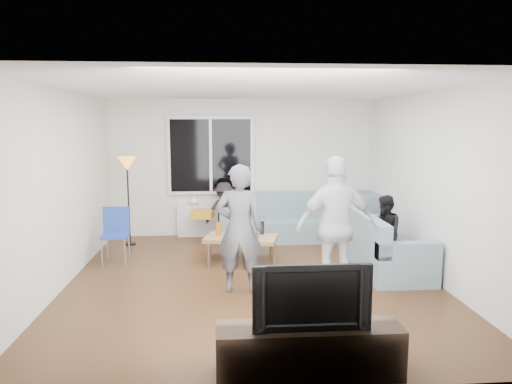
{
  "coord_description": "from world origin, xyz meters",
  "views": [
    {
      "loc": [
        -0.42,
        -6.31,
        2.17
      ],
      "look_at": [
        0.1,
        0.6,
        1.15
      ],
      "focal_mm": 33.33,
      "sensor_mm": 36.0,
      "label": 1
    }
  ],
  "objects": [
    {
      "name": "bottle_a",
      "position": [
        -0.46,
        1.01,
        0.51
      ],
      "size": [
        0.07,
        0.07,
        0.22
      ],
      "primitive_type": "cylinder",
      "color": "#BC730B",
      "rests_on": "coffee_table"
    },
    {
      "name": "radiator",
      "position": [
        -0.6,
        2.65,
        0.31
      ],
      "size": [
        1.3,
        0.12,
        0.62
      ],
      "primitive_type": "cube",
      "color": "silver",
      "rests_on": "floor"
    },
    {
      "name": "potted_plant",
      "position": [
        -0.31,
        2.62,
        0.81
      ],
      "size": [
        0.21,
        0.17,
        0.37
      ],
      "primitive_type": "imported",
      "rotation": [
        0.0,
        0.0,
        -0.02
      ],
      "color": "#2B5A24",
      "rests_on": "radiator"
    },
    {
      "name": "wall_right",
      "position": [
        2.52,
        0.0,
        1.3
      ],
      "size": [
        0.04,
        5.5,
        2.6
      ],
      "primitive_type": "cube",
      "color": "silver",
      "rests_on": "ground"
    },
    {
      "name": "television",
      "position": [
        0.33,
        -2.5,
        0.73
      ],
      "size": [
        1.0,
        0.13,
        0.58
      ],
      "primitive_type": "imported",
      "color": "black",
      "rests_on": "tv_console"
    },
    {
      "name": "spectator_back",
      "position": [
        -0.36,
        2.3,
        0.54
      ],
      "size": [
        0.78,
        0.56,
        1.08
      ],
      "primitive_type": "imported",
      "rotation": [
        0.0,
        0.0,
        0.25
      ],
      "color": "black",
      "rests_on": "floor"
    },
    {
      "name": "floor",
      "position": [
        0.0,
        0.0,
        -0.02
      ],
      "size": [
        5.0,
        5.5,
        0.04
      ],
      "primitive_type": "cube",
      "color": "#56351C",
      "rests_on": "ground"
    },
    {
      "name": "spectator_right",
      "position": [
        2.02,
        0.45,
        0.55
      ],
      "size": [
        0.42,
        0.54,
        1.1
      ],
      "primitive_type": "imported",
      "rotation": [
        0.0,
        0.0,
        -1.58
      ],
      "color": "black",
      "rests_on": "floor"
    },
    {
      "name": "bottle_e",
      "position": [
        0.23,
        1.06,
        0.51
      ],
      "size": [
        0.07,
        0.07,
        0.21
      ],
      "primitive_type": "cylinder",
      "color": "black",
      "rests_on": "coffee_table"
    },
    {
      "name": "sofa_right_section",
      "position": [
        2.02,
        0.45,
        0.42
      ],
      "size": [
        2.0,
        0.85,
        0.85
      ],
      "primitive_type": null,
      "rotation": [
        0.0,
        0.0,
        1.57
      ],
      "color": "slate",
      "rests_on": "floor"
    },
    {
      "name": "player_right",
      "position": [
        1.03,
        -0.57,
        0.88
      ],
      "size": [
        1.07,
        0.52,
        1.76
      ],
      "primitive_type": "imported",
      "rotation": [
        0.0,
        0.0,
        3.23
      ],
      "color": "silver",
      "rests_on": "floor"
    },
    {
      "name": "window_mullion",
      "position": [
        -0.6,
        2.64,
        1.55
      ],
      "size": [
        0.05,
        0.03,
        1.35
      ],
      "primitive_type": "cube",
      "color": "white",
      "rests_on": "window_frame"
    },
    {
      "name": "sofa_back_section",
      "position": [
        0.7,
        2.27,
        0.42
      ],
      "size": [
        2.3,
        0.85,
        0.85
      ],
      "primitive_type": null,
      "color": "slate",
      "rests_on": "floor"
    },
    {
      "name": "floor_lamp",
      "position": [
        -2.05,
        2.11,
        0.78
      ],
      "size": [
        0.32,
        0.32,
        1.56
      ],
      "primitive_type": null,
      "color": "orange",
      "rests_on": "floor"
    },
    {
      "name": "vase",
      "position": [
        -0.93,
        2.62,
        0.71
      ],
      "size": [
        0.21,
        0.21,
        0.18
      ],
      "primitive_type": "imported",
      "rotation": [
        0.0,
        0.0,
        0.28
      ],
      "color": "white",
      "rests_on": "radiator"
    },
    {
      "name": "player_left",
      "position": [
        -0.19,
        -0.41,
        0.83
      ],
      "size": [
        0.64,
        0.45,
        1.66
      ],
      "primitive_type": "imported",
      "rotation": [
        0.0,
        0.0,
        3.05
      ],
      "color": "#4D4E53",
      "rests_on": "floor"
    },
    {
      "name": "sofa_corner",
      "position": [
        2.26,
        2.27,
        0.42
      ],
      "size": [
        0.85,
        0.85,
        0.85
      ],
      "primitive_type": "cube",
      "color": "slate",
      "rests_on": "floor"
    },
    {
      "name": "ceiling",
      "position": [
        0.0,
        0.0,
        2.62
      ],
      "size": [
        5.0,
        5.5,
        0.04
      ],
      "primitive_type": "cube",
      "color": "white",
      "rests_on": "ground"
    },
    {
      "name": "wall_back",
      "position": [
        0.0,
        2.77,
        1.3
      ],
      "size": [
        5.0,
        0.04,
        2.6
      ],
      "primitive_type": "cube",
      "color": "silver",
      "rests_on": "ground"
    },
    {
      "name": "window_frame",
      "position": [
        -0.6,
        2.69,
        1.55
      ],
      "size": [
        1.62,
        0.06,
        1.47
      ],
      "primitive_type": "cube",
      "color": "white",
      "rests_on": "wall_back"
    },
    {
      "name": "cushion_yellow",
      "position": [
        -0.76,
        2.25,
        0.51
      ],
      "size": [
        0.43,
        0.39,
        0.14
      ],
      "primitive_type": "cube",
      "rotation": [
        0.0,
        0.0,
        -0.19
      ],
      "color": "gold",
      "rests_on": "sofa_back_section"
    },
    {
      "name": "wall_left",
      "position": [
        -2.52,
        0.0,
        1.3
      ],
      "size": [
        0.04,
        5.5,
        2.6
      ],
      "primitive_type": "cube",
      "color": "silver",
      "rests_on": "ground"
    },
    {
      "name": "cushion_red",
      "position": [
        -0.07,
        2.33,
        0.51
      ],
      "size": [
        0.44,
        0.4,
        0.13
      ],
      "primitive_type": "cube",
      "rotation": [
        0.0,
        0.0,
        -0.33
      ],
      "color": "maroon",
      "rests_on": "sofa_back_section"
    },
    {
      "name": "side_chair",
      "position": [
        -2.05,
        0.97,
        0.43
      ],
      "size": [
        0.43,
        0.43,
        0.86
      ],
      "primitive_type": null,
      "rotation": [
        0.0,
        0.0,
        0.08
      ],
      "color": "#224096",
      "rests_on": "floor"
    },
    {
      "name": "pitcher",
      "position": [
        -0.2,
        0.97,
        0.49
      ],
      "size": [
        0.17,
        0.17,
        0.17
      ],
      "primitive_type": "cylinder",
      "color": "maroon",
      "rests_on": "coffee_table"
    },
    {
      "name": "coffee_table",
      "position": [
        -0.11,
        0.93,
        0.2
      ],
      "size": [
        1.21,
        0.83,
        0.4
      ],
      "primitive_type": "cube",
      "rotation": [
        0.0,
        0.0,
        -0.23
      ],
      "color": "#A78151",
      "rests_on": "floor"
    },
    {
      "name": "wall_front",
      "position": [
        0.0,
        -2.77,
        1.3
      ],
      "size": [
        5.0,
        0.04,
        2.6
      ],
      "primitive_type": "cube",
      "color": "silver",
      "rests_on": "ground"
    },
    {
      "name": "bottle_b",
      "position": [
        -0.2,
        0.83,
        0.52
      ],
      "size": [
        0.08,
        0.08,
        0.25
      ],
      "primitive_type": "cylinder",
      "color": "green",
      "rests_on": "coffee_table"
    },
    {
      "name": "window_glass",
      "position": [
        -0.6,
        2.65,
        1.55
      ],
      "size": [
        1.5,
        0.02,
        1.35
      ],
      "primitive_type": "cube",
      "color": "black",
      "rests_on": "window_frame"
    },
    {
      "name": "tv_console",
      "position": [
        0.33,
        -2.5,
        0.22
      ],
      "size": [
        1.6,
        0.4,
        0.44
      ],
      "primitive_type": "cube",
      "color": "#302418",
      "rests_on": "floor"
    }
  ]
}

